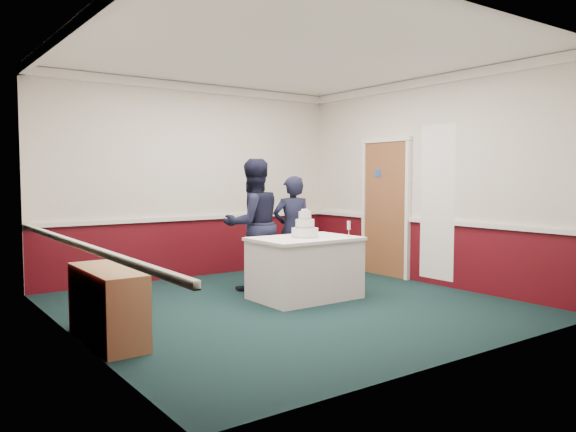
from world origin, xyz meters
TOP-DOWN VIEW (x-y plane):
  - ground at (0.00, 0.00)m, footprint 5.00×5.00m
  - room_shell at (0.08, 0.61)m, footprint 5.00×5.00m
  - sideboard at (-2.28, -0.22)m, footprint 0.41×1.20m
  - cake_table at (0.40, 0.20)m, footprint 1.32×0.92m
  - wedding_cake at (0.40, 0.20)m, footprint 0.35×0.35m
  - cake_knife at (0.37, 0.00)m, footprint 0.07×0.22m
  - champagne_flute at (0.90, -0.08)m, footprint 0.05×0.05m
  - person_man at (0.17, 1.08)m, footprint 0.92×0.73m
  - person_woman at (0.84, 1.08)m, footprint 0.66×0.53m

SIDE VIEW (x-z plane):
  - ground at x=0.00m, z-range 0.00..0.00m
  - sideboard at x=-2.28m, z-range 0.00..0.70m
  - cake_table at x=0.40m, z-range 0.01..0.80m
  - person_woman at x=0.84m, z-range 0.00..1.57m
  - cake_knife at x=0.37m, z-range 0.79..0.79m
  - wedding_cake at x=0.40m, z-range 0.72..1.08m
  - person_man at x=0.17m, z-range 0.00..1.81m
  - champagne_flute at x=0.90m, z-range 0.83..1.03m
  - room_shell at x=0.08m, z-range 0.47..3.47m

